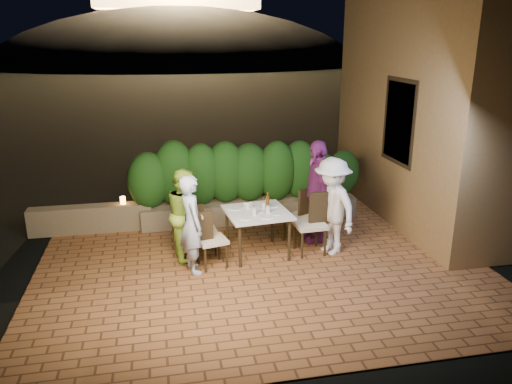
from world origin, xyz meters
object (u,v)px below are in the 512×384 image
object	(u,v)px
dining_table	(257,233)
bowl	(248,205)
beer_bottle	(268,201)
diner_purple	(317,191)
diner_blue	(192,224)
chair_right_front	(310,223)
parapet_lamp	(123,200)
diner_green	(185,214)
chair_left_back	(203,229)
chair_right_back	(299,216)
diner_white	(332,206)
chair_left_front	(212,239)

from	to	relation	value
dining_table	bowl	size ratio (longest dim) A/B	5.44
beer_bottle	diner_purple	xyz separation A→B (m)	(0.95, 0.31, 0.00)
dining_table	diner_blue	distance (m)	1.24
beer_bottle	diner_purple	bearing A→B (deg)	18.11
chair_right_front	parapet_lamp	xyz separation A→B (m)	(-3.09, 1.70, 0.04)
bowl	diner_green	size ratio (longest dim) A/B	0.12
chair_left_back	beer_bottle	bearing A→B (deg)	-9.06
diner_blue	diner_green	size ratio (longest dim) A/B	1.03
dining_table	chair_left_back	xyz separation A→B (m)	(-0.87, 0.17, 0.07)
chair_left_back	chair_right_back	world-z (taller)	chair_right_back
parapet_lamp	dining_table	bearing A→B (deg)	-35.37
diner_white	dining_table	bearing A→B (deg)	-117.54
diner_blue	beer_bottle	bearing A→B (deg)	-81.81
beer_bottle	parapet_lamp	xyz separation A→B (m)	(-2.41, 1.51, -0.33)
chair_right_front	diner_white	world-z (taller)	diner_white
diner_blue	chair_left_front	bearing A→B (deg)	-83.51
bowl	chair_left_back	world-z (taller)	chair_left_back
dining_table	chair_right_front	world-z (taller)	chair_right_front
chair_left_back	diner_blue	world-z (taller)	diner_blue
diner_white	parapet_lamp	distance (m)	3.87
diner_white	diner_purple	bearing A→B (deg)	168.45
chair_right_back	diner_white	size ratio (longest dim) A/B	0.58
beer_bottle	chair_left_back	distance (m)	1.16
chair_left_back	diner_white	distance (m)	2.15
chair_right_back	parapet_lamp	world-z (taller)	chair_right_back
diner_white	diner_purple	distance (m)	0.57
chair_left_front	diner_white	bearing A→B (deg)	-9.28
diner_purple	diner_blue	bearing A→B (deg)	-64.88
diner_blue	chair_right_back	bearing A→B (deg)	-80.27
beer_bottle	chair_right_back	world-z (taller)	beer_bottle
dining_table	parapet_lamp	world-z (taller)	dining_table
diner_green	diner_purple	bearing A→B (deg)	-89.60
dining_table	diner_white	xyz separation A→B (m)	(1.21, -0.18, 0.44)
diner_blue	diner_white	distance (m)	2.32
chair_left_front	diner_green	world-z (taller)	diner_green
chair_right_back	bowl	bearing A→B (deg)	-22.63
beer_bottle	bowl	xyz separation A→B (m)	(-0.29, 0.20, -0.13)
diner_blue	diner_white	size ratio (longest dim) A/B	0.94
beer_bottle	diner_green	distance (m)	1.35
dining_table	bowl	bearing A→B (deg)	111.52
chair_right_back	diner_purple	distance (m)	0.53
parapet_lamp	bowl	bearing A→B (deg)	-31.80
beer_bottle	diner_purple	world-z (taller)	diner_purple
dining_table	chair_right_back	distance (m)	0.92
chair_left_back	diner_green	distance (m)	0.42
chair_right_back	chair_left_back	bearing A→B (deg)	-22.45
bowl	diner_white	distance (m)	1.39
diner_green	diner_white	distance (m)	2.39
chair_left_back	diner_purple	size ratio (longest dim) A/B	0.49
bowl	parapet_lamp	distance (m)	2.50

